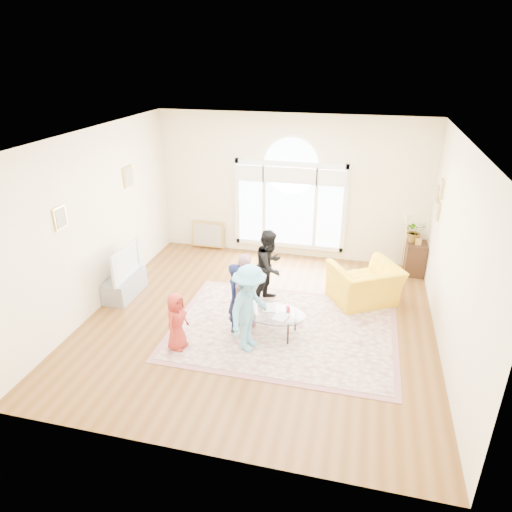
% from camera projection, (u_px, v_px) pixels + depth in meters
% --- Properties ---
extents(ground, '(6.00, 6.00, 0.00)m').
position_uv_depth(ground, '(259.00, 321.00, 8.08)').
color(ground, brown).
rests_on(ground, ground).
extents(room_shell, '(6.00, 6.00, 6.00)m').
position_uv_depth(room_shell, '(290.00, 191.00, 9.94)').
color(room_shell, beige).
rests_on(room_shell, ground).
extents(area_rug, '(3.60, 2.60, 0.02)m').
position_uv_depth(area_rug, '(284.00, 329.00, 7.83)').
color(area_rug, beige).
rests_on(area_rug, ground).
extents(rug_border, '(3.80, 2.80, 0.01)m').
position_uv_depth(rug_border, '(284.00, 330.00, 7.83)').
color(rug_border, '#9C6362').
rests_on(rug_border, ground).
extents(tv_console, '(0.45, 1.00, 0.42)m').
position_uv_depth(tv_console, '(125.00, 285.00, 8.86)').
color(tv_console, gray).
rests_on(tv_console, ground).
extents(television, '(0.17, 1.08, 0.62)m').
position_uv_depth(television, '(122.00, 261.00, 8.64)').
color(television, black).
rests_on(television, tv_console).
extents(coffee_table, '(1.25, 0.89, 0.54)m').
position_uv_depth(coffee_table, '(271.00, 313.00, 7.57)').
color(coffee_table, silver).
rests_on(coffee_table, ground).
extents(armchair, '(1.53, 1.48, 0.76)m').
position_uv_depth(armchair, '(364.00, 284.00, 8.54)').
color(armchair, yellow).
rests_on(armchair, ground).
extents(side_cabinet, '(0.40, 0.50, 0.70)m').
position_uv_depth(side_cabinet, '(415.00, 258.00, 9.67)').
color(side_cabinet, black).
rests_on(side_cabinet, ground).
extents(floor_lamp, '(0.24, 0.24, 1.51)m').
position_uv_depth(floor_lamp, '(407.00, 224.00, 8.89)').
color(floor_lamp, black).
rests_on(floor_lamp, ground).
extents(plant_pedestal, '(0.20, 0.20, 0.70)m').
position_uv_depth(plant_pedestal, '(411.00, 257.00, 9.75)').
color(plant_pedestal, white).
rests_on(plant_pedestal, ground).
extents(potted_plant, '(0.48, 0.44, 0.46)m').
position_uv_depth(potted_plant, '(415.00, 231.00, 9.51)').
color(potted_plant, '#33722D').
rests_on(potted_plant, plant_pedestal).
extents(leaning_picture, '(0.80, 0.14, 0.62)m').
position_uv_depth(leaning_picture, '(209.00, 248.00, 11.07)').
color(leaning_picture, tan).
rests_on(leaning_picture, ground).
extents(child_red, '(0.38, 0.52, 0.96)m').
position_uv_depth(child_red, '(177.00, 321.00, 7.15)').
color(child_red, '#AA2D25').
rests_on(child_red, area_rug).
extents(child_navy, '(0.40, 0.51, 1.22)m').
position_uv_depth(child_navy, '(237.00, 298.00, 7.57)').
color(child_navy, '#121A3B').
rests_on(child_navy, area_rug).
extents(child_black, '(0.72, 0.82, 1.42)m').
position_uv_depth(child_black, '(270.00, 266.00, 8.44)').
color(child_black, black).
rests_on(child_black, area_rug).
extents(child_pink, '(0.38, 0.83, 1.39)m').
position_uv_depth(child_pink, '(245.00, 292.00, 7.57)').
color(child_pink, '#F2B1BC').
rests_on(child_pink, area_rug).
extents(child_blue, '(0.78, 1.05, 1.45)m').
position_uv_depth(child_blue, '(249.00, 308.00, 7.04)').
color(child_blue, '#68B7E0').
rests_on(child_blue, area_rug).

